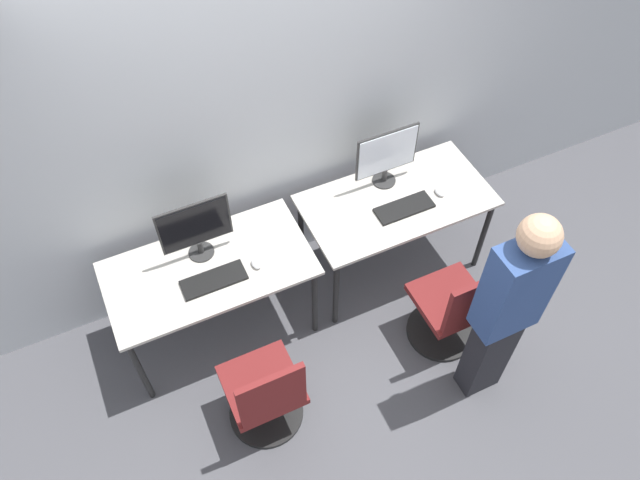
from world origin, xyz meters
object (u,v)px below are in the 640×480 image
at_px(mouse_left, 256,263).
at_px(keyboard_right, 404,208).
at_px(monitor_left, 195,228).
at_px(person_right, 508,308).
at_px(monitor_right, 387,155).
at_px(office_chair_right, 453,311).
at_px(mouse_right, 440,192).
at_px(office_chair_left, 266,396).
at_px(keyboard_left, 214,280).

bearing_deg(mouse_left, keyboard_right, 0.71).
distance_m(monitor_left, person_right, 1.88).
relative_size(monitor_left, mouse_left, 5.02).
height_order(monitor_right, keyboard_right, monitor_right).
xyz_separation_m(office_chair_right, person_right, (0.02, -0.37, 0.56)).
relative_size(mouse_left, mouse_right, 1.00).
bearing_deg(office_chair_left, mouse_left, 70.76).
distance_m(office_chair_left, office_chair_right, 1.35).
bearing_deg(keyboard_left, office_chair_left, -86.19).
height_order(keyboard_left, mouse_left, mouse_left).
distance_m(mouse_right, person_right, 1.08).
xyz_separation_m(keyboard_left, keyboard_right, (1.35, 0.02, 0.00)).
relative_size(monitor_right, mouse_right, 5.02).
bearing_deg(monitor_left, office_chair_left, -87.20).
bearing_deg(monitor_left, keyboard_right, -9.53).
bearing_deg(person_right, mouse_left, 138.40).
xyz_separation_m(keyboard_left, office_chair_right, (1.39, -0.64, -0.38)).
xyz_separation_m(mouse_right, office_chair_right, (-0.25, -0.67, -0.39)).
distance_m(office_chair_left, person_right, 1.51).
xyz_separation_m(mouse_left, office_chair_right, (1.11, -0.64, -0.39)).
xyz_separation_m(keyboard_left, office_chair_left, (0.04, -0.67, -0.38)).
height_order(monitor_left, keyboard_left, monitor_left).
height_order(monitor_left, keyboard_right, monitor_left).
bearing_deg(mouse_right, person_right, -102.48).
height_order(mouse_left, office_chair_right, office_chair_right).
height_order(keyboard_right, mouse_right, mouse_right).
distance_m(office_chair_right, person_right, 0.67).
distance_m(monitor_right, person_right, 1.31).
height_order(mouse_left, monitor_right, monitor_right).
distance_m(mouse_left, mouse_right, 1.36).
relative_size(office_chair_right, person_right, 0.53).
bearing_deg(monitor_right, mouse_left, -164.40).
bearing_deg(office_chair_right, mouse_right, 69.68).
bearing_deg(office_chair_right, mouse_left, 150.16).
height_order(keyboard_left, keyboard_right, same).
height_order(monitor_right, office_chair_right, monitor_right).
bearing_deg(keyboard_right, person_right, -86.63).
relative_size(office_chair_left, keyboard_right, 2.23).
relative_size(mouse_left, office_chair_left, 0.10).
relative_size(monitor_left, keyboard_left, 1.13).
bearing_deg(office_chair_right, keyboard_left, 155.47).
height_order(office_chair_left, office_chair_right, same).
distance_m(mouse_left, monitor_right, 1.14).
xyz_separation_m(monitor_left, person_right, (1.41, -1.24, -0.06)).
bearing_deg(monitor_right, keyboard_right, -90.00).
relative_size(monitor_left, office_chair_left, 0.51).
distance_m(office_chair_left, monitor_right, 1.74).
relative_size(office_chair_left, monitor_right, 1.98).
relative_size(keyboard_right, person_right, 0.24).
bearing_deg(mouse_right, mouse_left, -178.63).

